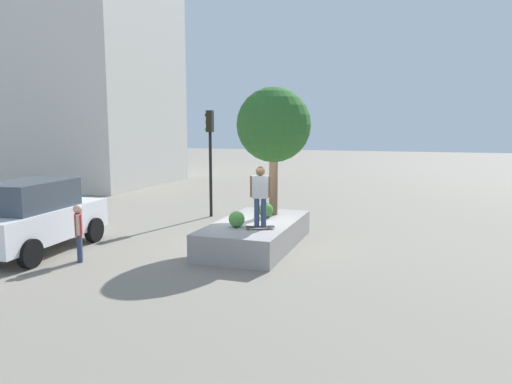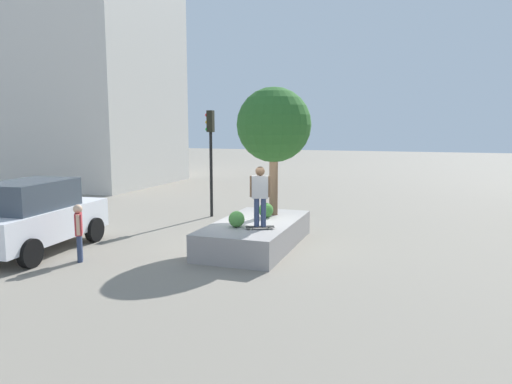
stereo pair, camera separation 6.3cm
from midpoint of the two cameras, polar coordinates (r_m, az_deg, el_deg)
The scene contains 11 objects.
ground_plane at distance 14.44m, azimuth -0.68°, elevation -6.57°, with size 120.00×120.00×0.00m, color gray.
planter_ledge at distance 14.34m, azimuth -0.13°, elevation -5.09°, with size 4.66×2.30×0.77m, color gray.
plaza_tree at distance 15.11m, azimuth 2.03°, elevation 8.05°, with size 2.38×2.38×4.09m.
boxwood_shrub at distance 14.82m, azimuth 1.07°, elevation -2.22°, with size 0.47×0.47×0.47m, color #3D7A33.
hedge_clump at distance 13.45m, azimuth -2.48°, elevation -3.29°, with size 0.46×0.46×0.46m, color #4C8C3D.
skateboard at distance 13.21m, azimuth 0.37°, elevation -4.26°, with size 0.52×0.82×0.07m.
skateboarder at distance 13.04m, azimuth 0.38°, elevation -0.01°, with size 0.30×0.56×1.69m.
police_car at distance 14.99m, azimuth -25.38°, elevation -2.65°, with size 4.64×2.40×2.09m.
traffic_light_corner at distance 18.92m, azimuth -5.69°, elevation 5.75°, with size 0.30×0.35×4.25m.
bystander_watching at distance 13.50m, azimuth -20.79°, elevation -4.19°, with size 0.45×0.39×1.56m.
brick_midrise at distance 32.46m, azimuth -19.31°, elevation 20.47°, with size 8.89×8.05×21.83m, color beige.
Camera 1 is at (-13.21, -4.60, 3.60)m, focal length 33.04 mm.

